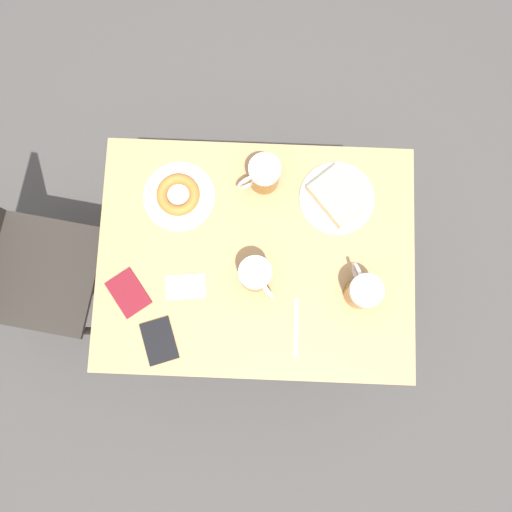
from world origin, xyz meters
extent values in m
plane|color=#474442|center=(0.00, 0.00, 0.00)|extent=(8.00, 8.00, 0.00)
cube|color=tan|center=(0.00, 0.00, 0.72)|extent=(0.71, 0.95, 0.03)
cylinder|color=black|center=(-0.32, -0.44, 0.35)|extent=(0.04, 0.04, 0.70)
cylinder|color=black|center=(0.32, -0.44, 0.35)|extent=(0.04, 0.04, 0.70)
cylinder|color=black|center=(-0.32, 0.44, 0.35)|extent=(0.04, 0.04, 0.70)
cylinder|color=black|center=(0.32, 0.44, 0.35)|extent=(0.04, 0.04, 0.70)
cube|color=#2D2823|center=(-0.04, 0.77, 0.45)|extent=(0.45, 0.45, 0.02)
cylinder|color=#2D2823|center=(-0.24, 0.62, 0.22)|extent=(0.03, 0.03, 0.44)
cylinder|color=#2D2823|center=(0.10, 0.57, 0.22)|extent=(0.03, 0.03, 0.44)
cylinder|color=#2D2823|center=(-0.19, 0.97, 0.22)|extent=(0.03, 0.03, 0.44)
cylinder|color=#2D2823|center=(0.15, 0.92, 0.22)|extent=(0.03, 0.03, 0.44)
cylinder|color=white|center=(0.19, -0.24, 0.74)|extent=(0.23, 0.23, 0.01)
cube|color=#D1B27F|center=(0.19, -0.24, 0.76)|extent=(0.20, 0.19, 0.04)
cylinder|color=white|center=(0.18, 0.24, 0.74)|extent=(0.22, 0.22, 0.01)
torus|color=#B2702D|center=(0.18, 0.24, 0.76)|extent=(0.13, 0.13, 0.03)
cylinder|color=#8C5619|center=(-0.10, -0.31, 0.78)|extent=(0.09, 0.09, 0.09)
cylinder|color=white|center=(-0.10, -0.31, 0.83)|extent=(0.09, 0.09, 0.02)
torus|color=silver|center=(-0.05, -0.29, 0.79)|extent=(0.07, 0.03, 0.07)
cylinder|color=#8C5619|center=(0.24, -0.02, 0.78)|extent=(0.09, 0.09, 0.09)
cylinder|color=white|center=(0.24, -0.02, 0.83)|extent=(0.09, 0.09, 0.02)
torus|color=silver|center=(0.22, 0.03, 0.79)|extent=(0.04, 0.07, 0.07)
cylinder|color=#8C5619|center=(-0.06, 0.00, 0.78)|extent=(0.09, 0.09, 0.09)
cylinder|color=white|center=(-0.06, 0.00, 0.83)|extent=(0.09, 0.09, 0.02)
torus|color=silver|center=(-0.10, -0.03, 0.79)|extent=(0.06, 0.05, 0.07)
cube|color=white|center=(-0.10, 0.21, 0.73)|extent=(0.08, 0.12, 0.00)
cube|color=silver|center=(-0.20, -0.13, 0.73)|extent=(0.17, 0.01, 0.00)
cube|color=black|center=(-0.26, 0.27, 0.73)|extent=(0.15, 0.12, 0.01)
cube|color=maroon|center=(-0.12, 0.37, 0.73)|extent=(0.15, 0.15, 0.01)
camera|label=1|loc=(-0.22, -0.01, 2.21)|focal=35.00mm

